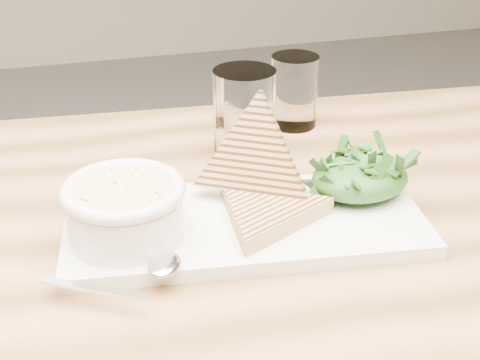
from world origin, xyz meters
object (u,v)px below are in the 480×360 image
object	(u,v)px
platter	(245,224)
soup_bowl	(125,216)
glass_near	(244,116)
table_top	(342,248)
glass_far	(294,91)

from	to	relation	value
platter	soup_bowl	world-z (taller)	soup_bowl
soup_bowl	glass_near	distance (m)	0.24
table_top	platter	world-z (taller)	platter
glass_near	glass_far	world-z (taller)	glass_near
table_top	platter	bearing A→B (deg)	161.01
platter	glass_far	size ratio (longest dim) A/B	3.72
platter	soup_bowl	size ratio (longest dim) A/B	3.27
glass_near	platter	bearing A→B (deg)	-105.95
glass_far	soup_bowl	bearing A→B (deg)	-136.87
platter	glass_near	size ratio (longest dim) A/B	3.17
glass_near	glass_far	distance (m)	0.13
table_top	soup_bowl	size ratio (longest dim) A/B	9.97
table_top	glass_far	distance (m)	0.30
table_top	platter	distance (m)	0.11
glass_near	table_top	bearing A→B (deg)	-75.45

